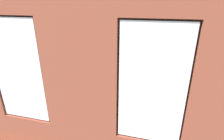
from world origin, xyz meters
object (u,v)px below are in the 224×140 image
(candle_jar, at_px, (103,81))
(media_console, at_px, (42,78))
(cup_ceramic, at_px, (112,79))
(potted_plant_foreground_right, at_px, (69,55))
(potted_plant_beside_window_right, at_px, (23,101))
(remote_gray, at_px, (116,82))
(tv_flatscreen, at_px, (39,63))
(couch_by_window, at_px, (92,122))
(potted_plant_corner_near_left, at_px, (196,62))
(table_plant_small, at_px, (118,81))
(coffee_table, at_px, (115,84))
(remote_silver, at_px, (127,81))
(potted_plant_mid_room_small, at_px, (135,74))
(couch_left, at_px, (201,100))
(potted_plant_near_tv, at_px, (35,86))

(candle_jar, height_order, media_console, candle_jar)
(cup_ceramic, distance_m, candle_jar, 0.31)
(potted_plant_foreground_right, relative_size, potted_plant_beside_window_right, 0.79)
(remote_gray, distance_m, tv_flatscreen, 2.92)
(couch_by_window, height_order, potted_plant_corner_near_left, potted_plant_corner_near_left)
(table_plant_small, xyz_separation_m, tv_flatscreen, (2.98, -0.18, 0.31))
(couch_by_window, relative_size, cup_ceramic, 21.08)
(remote_gray, distance_m, potted_plant_beside_window_right, 2.77)
(cup_ceramic, xyz_separation_m, potted_plant_beside_window_right, (1.65, 2.19, 0.19))
(remote_gray, xyz_separation_m, media_console, (2.89, -0.06, -0.20))
(coffee_table, bearing_deg, potted_plant_foreground_right, -34.82)
(coffee_table, xyz_separation_m, table_plant_small, (-0.10, 0.12, 0.16))
(cup_ceramic, relative_size, remote_silver, 0.58)
(table_plant_small, xyz_separation_m, potted_plant_mid_room_small, (-0.42, -0.94, -0.10))
(remote_silver, relative_size, potted_plant_corner_near_left, 0.15)
(remote_silver, distance_m, potted_plant_corner_near_left, 2.93)
(couch_left, height_order, tv_flatscreen, tv_flatscreen)
(candle_jar, distance_m, potted_plant_corner_near_left, 3.68)
(potted_plant_foreground_right, height_order, potted_plant_beside_window_right, potted_plant_beside_window_right)
(couch_by_window, bearing_deg, potted_plant_corner_near_left, -125.88)
(remote_silver, bearing_deg, potted_plant_foreground_right, 76.23)
(candle_jar, bearing_deg, couch_left, 176.19)
(coffee_table, xyz_separation_m, potted_plant_near_tv, (2.34, 1.00, 0.09))
(table_plant_small, bearing_deg, candle_jar, 0.00)
(potted_plant_beside_window_right, bearing_deg, coffee_table, -130.86)
(couch_by_window, height_order, cup_ceramic, couch_by_window)
(cup_ceramic, relative_size, tv_flatscreen, 0.10)
(media_console, relative_size, potted_plant_near_tv, 1.08)
(candle_jar, xyz_separation_m, potted_plant_beside_window_right, (1.42, 1.97, 0.18))
(coffee_table, relative_size, media_console, 1.05)
(coffee_table, height_order, remote_gray, remote_gray)
(tv_flatscreen, relative_size, potted_plant_foreground_right, 0.99)
(cup_ceramic, bearing_deg, couch_by_window, 92.49)
(potted_plant_near_tv, bearing_deg, potted_plant_corner_near_left, -150.59)
(media_console, distance_m, potted_plant_beside_window_right, 2.45)
(cup_ceramic, bearing_deg, potted_plant_mid_room_small, -133.38)
(media_console, distance_m, tv_flatscreen, 0.61)
(couch_by_window, distance_m, coffee_table, 2.00)
(potted_plant_beside_window_right, bearing_deg, potted_plant_foreground_right, -78.66)
(couch_left, xyz_separation_m, table_plant_small, (2.46, -0.20, 0.20))
(remote_gray, xyz_separation_m, tv_flatscreen, (2.89, -0.07, 0.41))
(coffee_table, distance_m, potted_plant_near_tv, 2.54)
(coffee_table, distance_m, potted_plant_mid_room_small, 0.97)
(couch_left, xyz_separation_m, potted_plant_near_tv, (4.90, 0.69, 0.14))
(table_plant_small, bearing_deg, tv_flatscreen, -3.52)
(potted_plant_corner_near_left, bearing_deg, remote_silver, 36.03)
(couch_left, bearing_deg, potted_plant_beside_window_right, -63.40)
(media_console, bearing_deg, remote_gray, 178.73)
(table_plant_small, bearing_deg, potted_plant_beside_window_right, 46.00)
(coffee_table, xyz_separation_m, remote_gray, (-0.00, 0.00, 0.07))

